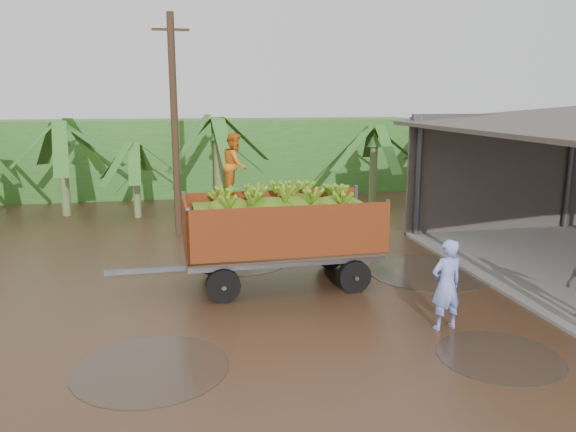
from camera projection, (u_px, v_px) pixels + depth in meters
The scene contains 6 objects.
ground at pixel (299, 307), 12.66m from camera, with size 100.00×100.00×0.00m, color black.
hedge_north at pixel (190, 157), 27.27m from camera, with size 22.00×3.00×3.60m, color #2D661E.
banana_trailer at pixel (280, 228), 13.99m from camera, with size 6.70×2.46×3.80m.
man_blue at pixel (446, 285), 11.32m from camera, with size 0.69×0.45×1.88m, color #7E8EE7.
utility_pole at pixel (175, 126), 18.63m from camera, with size 1.20×0.24×7.32m.
banana_plants at pixel (40, 191), 16.49m from camera, with size 24.14×20.81×4.44m.
Camera 1 is at (-2.53, -11.68, 4.65)m, focal length 35.00 mm.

